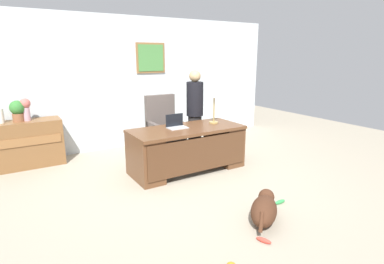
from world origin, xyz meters
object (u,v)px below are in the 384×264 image
dog_toy_plush (280,202)px  dog_lying (264,209)px  armchair (164,129)px  dog_toy_bone (264,240)px  potted_plant (17,110)px  desk_lamp (214,94)px  desk (188,147)px  vase_empty (0,116)px  vase_with_flowers (26,108)px  person_standing (195,112)px  laptop (176,124)px  credenza (16,145)px

dog_toy_plush → dog_lying: bearing=-157.3°
armchair → dog_toy_bone: size_ratio=6.81×
potted_plant → dog_toy_bone: (1.97, -3.89, -0.99)m
desk_lamp → desk: bearing=-170.9°
dog_lying → vase_empty: 4.45m
desk_lamp → dog_toy_plush: (-0.18, -1.79, -1.23)m
desk → dog_toy_bone: size_ratio=11.10×
desk_lamp → potted_plant: desk_lamp is taller
armchair → vase_empty: armchair is taller
vase_with_flowers → vase_empty: (-0.39, 0.00, -0.10)m
person_standing → dog_toy_bone: person_standing is taller
vase_empty → laptop: bearing=-31.8°
vase_with_flowers → dog_toy_plush: vase_with_flowers is taller
vase_with_flowers → vase_empty: size_ratio=1.57×
vase_with_flowers → dog_toy_bone: bearing=-64.6°
dog_lying → laptop: laptop is taller
person_standing → dog_toy_plush: person_standing is taller
dog_toy_plush → vase_with_flowers: bearing=128.3°
vase_with_flowers → dog_toy_plush: size_ratio=2.13×
vase_empty → dog_toy_plush: bearing=-47.8°
armchair → person_standing: 0.69m
person_standing → dog_lying: size_ratio=2.52×
dog_lying → laptop: 2.13m
armchair → person_standing: (0.51, -0.32, 0.34)m
laptop → potted_plant: (-2.22, 1.54, 0.22)m
vase_with_flowers → laptop: bearing=-36.3°
person_standing → dog_lying: bearing=-104.0°
credenza → vase_with_flowers: bearing=0.3°
credenza → dog_toy_plush: credenza is taller
person_standing → desk_lamp: 0.70m
dog_lying → vase_empty: (-2.54, 3.57, 0.79)m
dog_lying → desk_lamp: bearing=71.2°
vase_with_flowers → armchair: bearing=-16.5°
credenza → potted_plant: 0.61m
credenza → dog_toy_plush: 4.44m
vase_empty → credenza: bearing=-0.4°
desk_lamp → dog_toy_plush: 2.18m
credenza → laptop: 2.80m
dog_lying → vase_with_flowers: size_ratio=1.69×
dog_lying → dog_toy_bone: 0.47m
dog_lying → potted_plant: bearing=122.6°
armchair → dog_lying: bearing=-92.6°
vase_empty → dog_toy_bone: 4.58m
armchair → dog_lying: 2.91m
person_standing → desk_lamp: size_ratio=2.55×
dog_toy_plush → laptop: bearing=107.2°
armchair → laptop: bearing=-102.9°
laptop → vase_empty: vase_empty is taller
credenza → laptop: bearing=-33.6°
dog_toy_bone → dog_lying: bearing=45.9°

